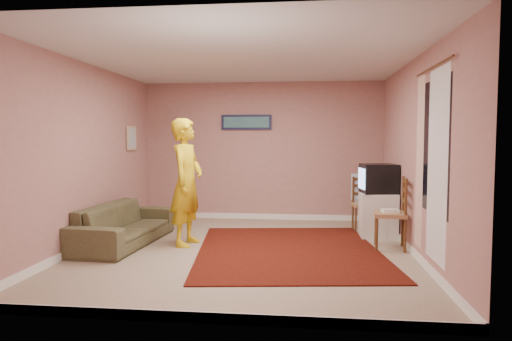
# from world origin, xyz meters

# --- Properties ---
(ground) EXTENTS (5.00, 5.00, 0.00)m
(ground) POSITION_xyz_m (0.00, 0.00, 0.00)
(ground) COLOR tan
(ground) RESTS_ON ground
(wall_back) EXTENTS (4.50, 0.02, 2.60)m
(wall_back) POSITION_xyz_m (0.00, 2.50, 1.30)
(wall_back) COLOR tan
(wall_back) RESTS_ON ground
(wall_front) EXTENTS (4.50, 0.02, 2.60)m
(wall_front) POSITION_xyz_m (0.00, -2.50, 1.30)
(wall_front) COLOR tan
(wall_front) RESTS_ON ground
(wall_left) EXTENTS (0.02, 5.00, 2.60)m
(wall_left) POSITION_xyz_m (-2.25, 0.00, 1.30)
(wall_left) COLOR tan
(wall_left) RESTS_ON ground
(wall_right) EXTENTS (0.02, 5.00, 2.60)m
(wall_right) POSITION_xyz_m (2.25, 0.00, 1.30)
(wall_right) COLOR tan
(wall_right) RESTS_ON ground
(ceiling) EXTENTS (4.50, 5.00, 0.02)m
(ceiling) POSITION_xyz_m (0.00, 0.00, 2.60)
(ceiling) COLOR silver
(ceiling) RESTS_ON wall_back
(baseboard_back) EXTENTS (4.50, 0.02, 0.10)m
(baseboard_back) POSITION_xyz_m (0.00, 2.49, 0.05)
(baseboard_back) COLOR white
(baseboard_back) RESTS_ON ground
(baseboard_front) EXTENTS (4.50, 0.02, 0.10)m
(baseboard_front) POSITION_xyz_m (0.00, -2.49, 0.05)
(baseboard_front) COLOR white
(baseboard_front) RESTS_ON ground
(baseboard_left) EXTENTS (0.02, 5.00, 0.10)m
(baseboard_left) POSITION_xyz_m (-2.24, 0.00, 0.05)
(baseboard_left) COLOR white
(baseboard_left) RESTS_ON ground
(baseboard_right) EXTENTS (0.02, 5.00, 0.10)m
(baseboard_right) POSITION_xyz_m (2.24, 0.00, 0.05)
(baseboard_right) COLOR white
(baseboard_right) RESTS_ON ground
(window) EXTENTS (0.01, 1.10, 1.50)m
(window) POSITION_xyz_m (2.24, -0.90, 1.45)
(window) COLOR black
(window) RESTS_ON wall_right
(curtain_sheer) EXTENTS (0.01, 0.75, 2.10)m
(curtain_sheer) POSITION_xyz_m (2.23, -1.05, 1.25)
(curtain_sheer) COLOR white
(curtain_sheer) RESTS_ON wall_right
(curtain_floral) EXTENTS (0.01, 0.35, 2.10)m
(curtain_floral) POSITION_xyz_m (2.21, -0.35, 1.25)
(curtain_floral) COLOR white
(curtain_floral) RESTS_ON wall_right
(curtain_rod) EXTENTS (0.02, 1.40, 0.02)m
(curtain_rod) POSITION_xyz_m (2.20, -0.90, 2.32)
(curtain_rod) COLOR #5A2F1B
(curtain_rod) RESTS_ON wall_right
(picture_back) EXTENTS (0.95, 0.04, 0.28)m
(picture_back) POSITION_xyz_m (-0.30, 2.47, 1.85)
(picture_back) COLOR #15193B
(picture_back) RESTS_ON wall_back
(picture_left) EXTENTS (0.04, 0.38, 0.42)m
(picture_left) POSITION_xyz_m (-2.22, 1.60, 1.55)
(picture_left) COLOR #CDB48D
(picture_left) RESTS_ON wall_left
(area_rug) EXTENTS (2.80, 3.34, 0.02)m
(area_rug) POSITION_xyz_m (0.60, 0.06, 0.01)
(area_rug) COLOR black
(area_rug) RESTS_ON ground
(tv_cabinet) EXTENTS (0.55, 0.50, 0.70)m
(tv_cabinet) POSITION_xyz_m (1.95, 1.08, 0.35)
(tv_cabinet) COLOR white
(tv_cabinet) RESTS_ON ground
(crt_tv) EXTENTS (0.58, 0.53, 0.45)m
(crt_tv) POSITION_xyz_m (1.94, 1.08, 0.92)
(crt_tv) COLOR black
(crt_tv) RESTS_ON tv_cabinet
(chair_a) EXTENTS (0.42, 0.40, 0.49)m
(chair_a) POSITION_xyz_m (1.81, 1.57, 0.55)
(chair_a) COLOR #A87F51
(chair_a) RESTS_ON ground
(dvd_player) EXTENTS (0.36, 0.27, 0.06)m
(dvd_player) POSITION_xyz_m (1.81, 1.57, 0.49)
(dvd_player) COLOR #BAB9BF
(dvd_player) RESTS_ON chair_a
(blue_throw) EXTENTS (0.42, 0.05, 0.44)m
(blue_throw) POSITION_xyz_m (1.81, 1.76, 0.72)
(blue_throw) COLOR #82A8D5
(blue_throw) RESTS_ON chair_a
(chair_b) EXTENTS (0.48, 0.50, 0.55)m
(chair_b) POSITION_xyz_m (2.00, 0.33, 0.61)
(chair_b) COLOR #A87F51
(chair_b) RESTS_ON ground
(game_console) EXTENTS (0.24, 0.18, 0.05)m
(game_console) POSITION_xyz_m (2.00, 0.33, 0.54)
(game_console) COLOR white
(game_console) RESTS_ON chair_b
(sofa) EXTENTS (0.92, 2.06, 0.59)m
(sofa) POSITION_xyz_m (-1.80, 0.20, 0.29)
(sofa) COLOR brown
(sofa) RESTS_ON ground
(person) EXTENTS (0.53, 0.72, 1.83)m
(person) POSITION_xyz_m (-0.88, 0.27, 0.91)
(person) COLOR yellow
(person) RESTS_ON ground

